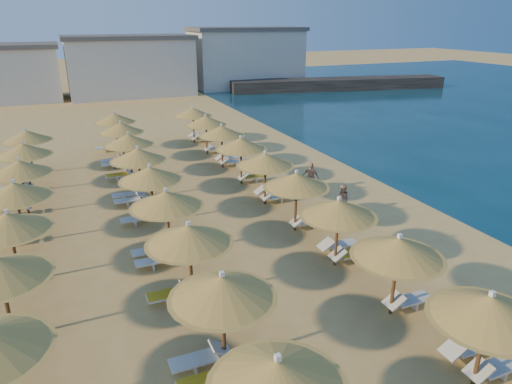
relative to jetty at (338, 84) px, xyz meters
name	(u,v)px	position (x,y,z in m)	size (l,w,h in m)	color
ground	(269,257)	(-28.43, -39.69, -0.75)	(220.00, 220.00, 0.00)	#DEB161
jetty	(338,84)	(0.00, 0.00, 0.00)	(30.00, 4.00, 1.50)	black
hotel_blocks	(140,64)	(-25.67, 6.93, 2.95)	(47.81, 10.25, 8.10)	white
parasol_row_east	(296,181)	(-26.25, -37.83, 1.65)	(3.01, 37.57, 2.92)	brown
parasol_row_west	(166,200)	(-32.09, -37.83, 1.65)	(3.01, 37.57, 2.92)	brown
parasol_row_inland	(12,206)	(-37.73, -36.11, 1.65)	(3.01, 27.20, 2.92)	brown
loungers	(196,239)	(-30.90, -37.58, -0.41)	(14.63, 36.03, 0.66)	silver
beachgoer_b	(343,200)	(-23.21, -37.07, 0.02)	(0.75, 0.58, 1.54)	tan
beachgoer_c	(311,177)	(-23.09, -33.58, 0.09)	(0.99, 0.41, 1.69)	tan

